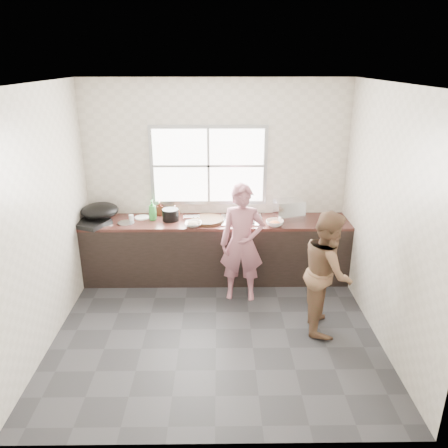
{
  "coord_description": "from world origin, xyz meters",
  "views": [
    {
      "loc": [
        0.04,
        -4.27,
        2.92
      ],
      "look_at": [
        0.1,
        0.65,
        1.05
      ],
      "focal_mm": 35.0,
      "sensor_mm": 36.0,
      "label": 1
    }
  ],
  "objects_px": {
    "pot_lid_left": "(103,224)",
    "bowl_held": "(249,221)",
    "person_side": "(327,272)",
    "cutting_board": "(208,220)",
    "wok": "(100,210)",
    "pot_lid_right": "(126,223)",
    "woman": "(242,247)",
    "bottle_green": "(152,210)",
    "bottle_brown_short": "(175,212)",
    "bowl_crabs": "(275,224)",
    "burner": "(91,223)",
    "bowl_mince": "(193,224)",
    "black_pot": "(171,215)",
    "bottle_brown_tall": "(160,209)",
    "dish_rack": "(289,210)",
    "plate_food": "(142,217)",
    "glass_jar": "(131,218)"
  },
  "relations": [
    {
      "from": "wok",
      "to": "woman",
      "type": "bearing_deg",
      "value": -15.96
    },
    {
      "from": "bowl_held",
      "to": "bottle_brown_tall",
      "type": "bearing_deg",
      "value": 164.46
    },
    {
      "from": "woman",
      "to": "bottle_brown_tall",
      "type": "xyz_separation_m",
      "value": [
        -1.12,
        0.78,
        0.24
      ]
    },
    {
      "from": "bowl_held",
      "to": "bottle_brown_tall",
      "type": "xyz_separation_m",
      "value": [
        -1.23,
        0.34,
        0.06
      ]
    },
    {
      "from": "wok",
      "to": "pot_lid_left",
      "type": "relative_size",
      "value": 1.91
    },
    {
      "from": "wok",
      "to": "pot_lid_right",
      "type": "distance_m",
      "value": 0.4
    },
    {
      "from": "bowl_held",
      "to": "pot_lid_right",
      "type": "height_order",
      "value": "bowl_held"
    },
    {
      "from": "woman",
      "to": "bowl_mince",
      "type": "xyz_separation_m",
      "value": [
        -0.62,
        0.34,
        0.18
      ]
    },
    {
      "from": "cutting_board",
      "to": "dish_rack",
      "type": "bearing_deg",
      "value": 3.1
    },
    {
      "from": "cutting_board",
      "to": "bowl_mince",
      "type": "relative_size",
      "value": 1.96
    },
    {
      "from": "woman",
      "to": "pot_lid_right",
      "type": "height_order",
      "value": "woman"
    },
    {
      "from": "bottle_green",
      "to": "black_pot",
      "type": "bearing_deg",
      "value": -5.73
    },
    {
      "from": "person_side",
      "to": "cutting_board",
      "type": "relative_size",
      "value": 3.21
    },
    {
      "from": "black_pot",
      "to": "pot_lid_left",
      "type": "relative_size",
      "value": 0.85
    },
    {
      "from": "bowl_crabs",
      "to": "bottle_brown_short",
      "type": "distance_m",
      "value": 1.38
    },
    {
      "from": "person_side",
      "to": "bottle_brown_tall",
      "type": "height_order",
      "value": "person_side"
    },
    {
      "from": "bowl_crabs",
      "to": "burner",
      "type": "height_order",
      "value": "same"
    },
    {
      "from": "pot_lid_left",
      "to": "bowl_held",
      "type": "bearing_deg",
      "value": 0.25
    },
    {
      "from": "bowl_held",
      "to": "wok",
      "type": "height_order",
      "value": "wok"
    },
    {
      "from": "bottle_green",
      "to": "glass_jar",
      "type": "bearing_deg",
      "value": -171.23
    },
    {
      "from": "bottle_brown_short",
      "to": "pot_lid_right",
      "type": "distance_m",
      "value": 0.68
    },
    {
      "from": "pot_lid_right",
      "to": "wok",
      "type": "bearing_deg",
      "value": 166.74
    },
    {
      "from": "bowl_held",
      "to": "bottle_green",
      "type": "xyz_separation_m",
      "value": [
        -1.3,
        0.14,
        0.11
      ]
    },
    {
      "from": "bowl_mince",
      "to": "black_pot",
      "type": "distance_m",
      "value": 0.39
    },
    {
      "from": "cutting_board",
      "to": "black_pot",
      "type": "distance_m",
      "value": 0.51
    },
    {
      "from": "black_pot",
      "to": "wok",
      "type": "height_order",
      "value": "wok"
    },
    {
      "from": "dish_rack",
      "to": "pot_lid_right",
      "type": "relative_size",
      "value": 1.67
    },
    {
      "from": "woman",
      "to": "wok",
      "type": "height_order",
      "value": "woman"
    },
    {
      "from": "bowl_crabs",
      "to": "black_pot",
      "type": "relative_size",
      "value": 0.85
    },
    {
      "from": "bowl_mince",
      "to": "bowl_held",
      "type": "relative_size",
      "value": 1.04
    },
    {
      "from": "cutting_board",
      "to": "plate_food",
      "type": "bearing_deg",
      "value": 170.26
    },
    {
      "from": "pot_lid_left",
      "to": "pot_lid_right",
      "type": "bearing_deg",
      "value": 4.25
    },
    {
      "from": "cutting_board",
      "to": "bottle_green",
      "type": "bearing_deg",
      "value": 173.79
    },
    {
      "from": "person_side",
      "to": "bottle_green",
      "type": "xyz_separation_m",
      "value": [
        -2.1,
        1.27,
        0.3
      ]
    },
    {
      "from": "cutting_board",
      "to": "bottle_brown_tall",
      "type": "xyz_separation_m",
      "value": [
        -0.68,
        0.28,
        0.07
      ]
    },
    {
      "from": "bowl_crabs",
      "to": "dish_rack",
      "type": "height_order",
      "value": "dish_rack"
    },
    {
      "from": "bowl_held",
      "to": "bottle_green",
      "type": "distance_m",
      "value": 1.31
    },
    {
      "from": "pot_lid_right",
      "to": "bottle_brown_tall",
      "type": "bearing_deg",
      "value": 38.34
    },
    {
      "from": "burner",
      "to": "bottle_green",
      "type": "bearing_deg",
      "value": 14.29
    },
    {
      "from": "cutting_board",
      "to": "bottle_brown_short",
      "type": "distance_m",
      "value": 0.49
    },
    {
      "from": "black_pot",
      "to": "plate_food",
      "type": "relative_size",
      "value": 1.11
    },
    {
      "from": "bottle_green",
      "to": "pot_lid_left",
      "type": "bearing_deg",
      "value": -166.48
    },
    {
      "from": "bowl_held",
      "to": "burner",
      "type": "bearing_deg",
      "value": -178.46
    },
    {
      "from": "bottle_brown_short",
      "to": "pot_lid_right",
      "type": "height_order",
      "value": "bottle_brown_short"
    },
    {
      "from": "bottle_brown_short",
      "to": "woman",
      "type": "bearing_deg",
      "value": -37.89
    },
    {
      "from": "bowl_mince",
      "to": "pot_lid_right",
      "type": "distance_m",
      "value": 0.91
    },
    {
      "from": "bowl_held",
      "to": "bottle_brown_short",
      "type": "distance_m",
      "value": 1.03
    },
    {
      "from": "woman",
      "to": "bottle_brown_short",
      "type": "bearing_deg",
      "value": 147.03
    },
    {
      "from": "cutting_board",
      "to": "pot_lid_left",
      "type": "height_order",
      "value": "cutting_board"
    },
    {
      "from": "black_pot",
      "to": "dish_rack",
      "type": "height_order",
      "value": "dish_rack"
    }
  ]
}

